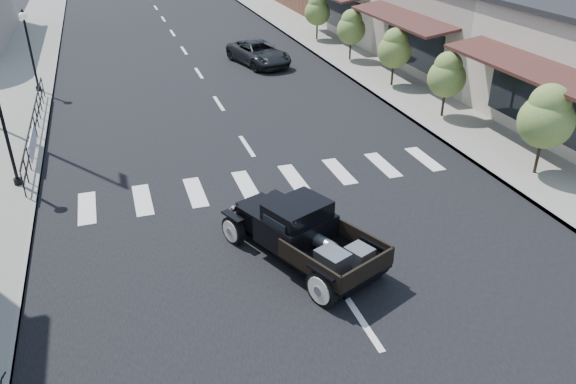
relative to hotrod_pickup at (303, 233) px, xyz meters
name	(u,v)px	position (x,y,z in m)	size (l,w,h in m)	color
ground	(313,248)	(0.44, 0.40, -0.79)	(120.00, 120.00, 0.00)	black
road	(206,84)	(0.44, 15.40, -0.78)	(14.00, 80.00, 0.02)	black
road_markings	(229,119)	(0.44, 10.40, -0.79)	(12.00, 60.00, 0.06)	silver
sidewalk_left	(16,101)	(-8.06, 15.40, -0.71)	(3.00, 80.00, 0.15)	gray
sidewalk_right	(366,68)	(8.94, 15.40, -0.71)	(3.00, 80.00, 0.15)	#99978B
storefront_mid	(502,26)	(15.44, 13.40, 1.46)	(10.00, 9.00, 4.50)	#AB9E90
railing	(35,124)	(-6.86, 10.40, -0.14)	(0.08, 10.00, 1.00)	black
banner	(34,149)	(-6.78, 8.40, -0.34)	(0.04, 2.20, 0.60)	silver
lamp_post_b	(5,130)	(-7.16, 6.40, 1.18)	(0.36, 0.36, 3.65)	black
lamp_post_c	(31,51)	(-7.16, 16.40, 1.18)	(0.36, 0.36, 3.65)	black
small_tree_a	(543,132)	(8.74, 2.12, 0.78)	(1.71, 1.71, 2.84)	olive
small_tree_b	(446,86)	(8.74, 7.71, 0.62)	(1.51, 1.51, 2.52)	olive
small_tree_c	(394,58)	(8.74, 12.14, 0.64)	(1.54, 1.54, 2.56)	olive
small_tree_d	(351,36)	(8.74, 17.09, 0.64)	(1.54, 1.54, 2.57)	olive
small_tree_e	(317,18)	(8.74, 22.22, 0.66)	(1.56, 1.56, 2.60)	olive
hotrod_pickup	(303,233)	(0.00, 0.00, 0.00)	(2.13, 4.55, 1.58)	black
second_car	(259,53)	(3.85, 18.10, -0.18)	(2.04, 4.42, 1.23)	black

